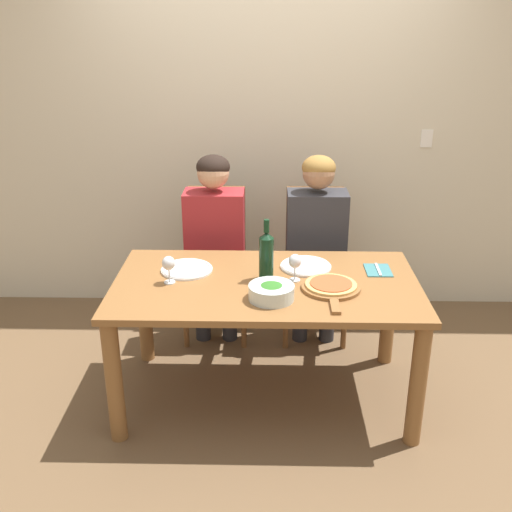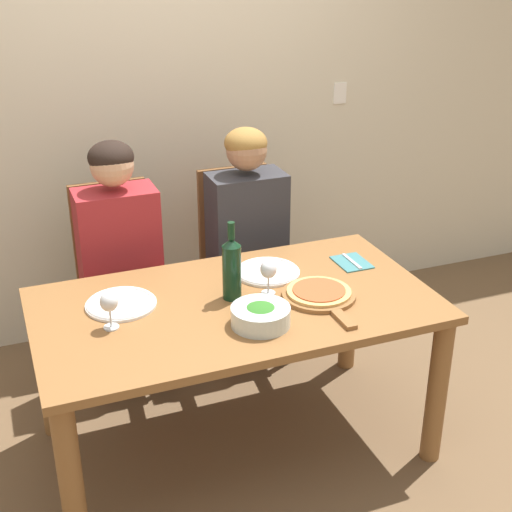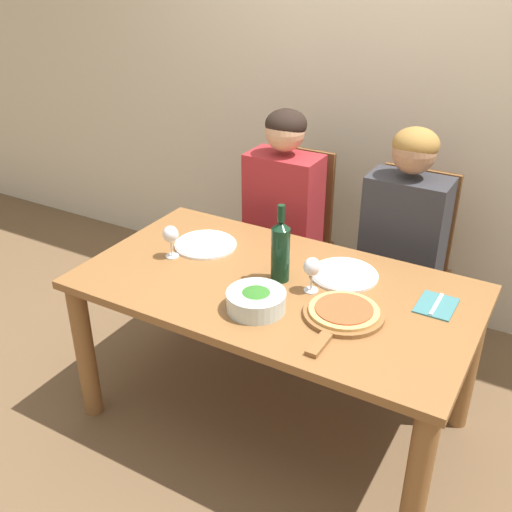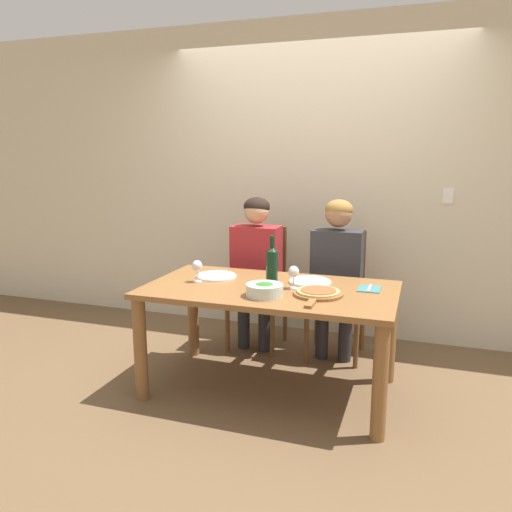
% 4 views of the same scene
% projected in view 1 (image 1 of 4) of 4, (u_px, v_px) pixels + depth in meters
% --- Properties ---
extents(ground_plane, '(40.00, 40.00, 0.00)m').
position_uv_depth(ground_plane, '(265.00, 395.00, 3.47)').
color(ground_plane, brown).
extents(back_wall, '(10.00, 0.06, 2.70)m').
position_uv_depth(back_wall, '(268.00, 123.00, 4.14)').
color(back_wall, beige).
rests_on(back_wall, ground).
extents(dining_table, '(1.63, 0.90, 0.72)m').
position_uv_depth(dining_table, '(266.00, 301.00, 3.24)').
color(dining_table, brown).
rests_on(dining_table, ground).
extents(chair_left, '(0.42, 0.42, 0.99)m').
position_uv_depth(chair_left, '(217.00, 257.00, 4.02)').
color(chair_left, brown).
rests_on(chair_left, ground).
extents(chair_right, '(0.42, 0.42, 0.99)m').
position_uv_depth(chair_right, '(314.00, 258.00, 4.01)').
color(chair_right, brown).
rests_on(chair_right, ground).
extents(person_woman, '(0.47, 0.51, 1.25)m').
position_uv_depth(person_woman, '(214.00, 232.00, 3.83)').
color(person_woman, '#28282D').
rests_on(person_woman, ground).
extents(person_man, '(0.47, 0.51, 1.25)m').
position_uv_depth(person_man, '(317.00, 232.00, 3.82)').
color(person_man, '#28282D').
rests_on(person_man, ground).
extents(wine_bottle, '(0.08, 0.08, 0.34)m').
position_uv_depth(wine_bottle, '(267.00, 255.00, 3.18)').
color(wine_bottle, black).
rests_on(wine_bottle, dining_table).
extents(broccoli_bowl, '(0.23, 0.23, 0.08)m').
position_uv_depth(broccoli_bowl, '(271.00, 292.00, 2.99)').
color(broccoli_bowl, silver).
rests_on(broccoli_bowl, dining_table).
extents(dinner_plate_left, '(0.29, 0.29, 0.02)m').
position_uv_depth(dinner_plate_left, '(187.00, 269.00, 3.33)').
color(dinner_plate_left, white).
rests_on(dinner_plate_left, dining_table).
extents(dinner_plate_right, '(0.29, 0.29, 0.02)m').
position_uv_depth(dinner_plate_right, '(306.00, 266.00, 3.37)').
color(dinner_plate_right, white).
rests_on(dinner_plate_right, dining_table).
extents(pizza_on_board, '(0.31, 0.45, 0.04)m').
position_uv_depth(pizza_on_board, '(331.00, 287.00, 3.10)').
color(pizza_on_board, brown).
rests_on(pizza_on_board, dining_table).
extents(wine_glass_left, '(0.07, 0.07, 0.15)m').
position_uv_depth(wine_glass_left, '(169.00, 265.00, 3.14)').
color(wine_glass_left, silver).
rests_on(wine_glass_left, dining_table).
extents(wine_glass_right, '(0.07, 0.07, 0.15)m').
position_uv_depth(wine_glass_right, '(295.00, 262.00, 3.17)').
color(wine_glass_right, silver).
rests_on(wine_glass_right, dining_table).
extents(fork_on_napkin, '(0.14, 0.18, 0.01)m').
position_uv_depth(fork_on_napkin, '(378.00, 270.00, 3.33)').
color(fork_on_napkin, '#387075').
rests_on(fork_on_napkin, dining_table).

